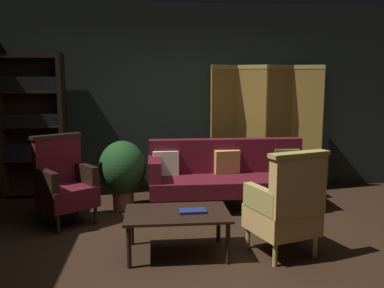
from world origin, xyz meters
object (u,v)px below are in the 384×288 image
(folding_screen, at_px, (265,126))
(coffee_table, at_px, (177,217))
(bookshelf, at_px, (33,123))
(book_navy_cloth, at_px, (193,211))
(armchair_wing_left, at_px, (64,182))
(velvet_couch, at_px, (228,173))
(potted_plant, at_px, (122,170))
(armchair_gilt_accent, at_px, (286,206))

(folding_screen, xyz_separation_m, coffee_table, (-1.48, -2.25, -0.61))
(bookshelf, relative_size, book_navy_cloth, 7.92)
(armchair_wing_left, bearing_deg, velvet_couch, 13.11)
(velvet_couch, relative_size, potted_plant, 2.35)
(bookshelf, bearing_deg, folding_screen, 0.14)
(coffee_table, relative_size, armchair_gilt_accent, 0.96)
(coffee_table, height_order, armchair_gilt_accent, armchair_gilt_accent)
(bookshelf, height_order, armchair_gilt_accent, bookshelf)
(folding_screen, xyz_separation_m, potted_plant, (-2.09, -0.75, -0.47))
(folding_screen, height_order, armchair_wing_left, folding_screen)
(velvet_couch, distance_m, potted_plant, 1.40)
(velvet_couch, height_order, armchair_wing_left, armchair_wing_left)
(armchair_wing_left, bearing_deg, folding_screen, 24.07)
(book_navy_cloth, bearing_deg, potted_plant, 116.82)
(armchair_gilt_accent, distance_m, armchair_wing_left, 2.58)
(folding_screen, bearing_deg, book_navy_cloth, -120.29)
(coffee_table, bearing_deg, book_navy_cloth, -7.67)
(folding_screen, bearing_deg, bookshelf, -179.86)
(bookshelf, xyz_separation_m, coffee_table, (1.92, -2.24, -0.69))
(armchair_gilt_accent, bearing_deg, potted_plant, 135.32)
(bookshelf, xyz_separation_m, potted_plant, (1.30, -0.75, -0.54))
(bookshelf, height_order, armchair_wing_left, bookshelf)
(folding_screen, xyz_separation_m, armchair_gilt_accent, (-0.44, -2.39, -0.50))
(bookshelf, relative_size, coffee_table, 2.05)
(coffee_table, height_order, book_navy_cloth, book_navy_cloth)
(velvet_couch, distance_m, armchair_wing_left, 2.10)
(armchair_wing_left, bearing_deg, potted_plant, 36.08)
(armchair_gilt_accent, bearing_deg, bookshelf, 141.16)
(armchair_wing_left, relative_size, potted_plant, 1.15)
(folding_screen, distance_m, armchair_gilt_accent, 2.48)
(velvet_couch, xyz_separation_m, armchair_gilt_accent, (0.26, -1.64, 0.04))
(velvet_couch, bearing_deg, book_navy_cloth, -112.44)
(armchair_wing_left, bearing_deg, coffee_table, -39.10)
(velvet_couch, height_order, potted_plant, potted_plant)
(armchair_gilt_accent, relative_size, book_navy_cloth, 4.02)
(coffee_table, bearing_deg, armchair_gilt_accent, -7.47)
(bookshelf, distance_m, armchair_gilt_accent, 3.84)
(folding_screen, relative_size, armchair_gilt_accent, 1.83)
(coffee_table, distance_m, potted_plant, 1.63)
(armchair_gilt_accent, distance_m, book_navy_cloth, 0.89)
(potted_plant, height_order, book_navy_cloth, potted_plant)
(book_navy_cloth, bearing_deg, bookshelf, 132.45)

